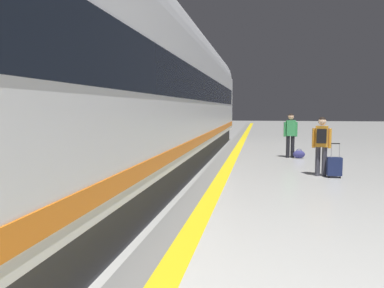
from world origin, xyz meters
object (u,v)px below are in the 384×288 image
passenger_near (291,132)px  duffel_bag_near (299,154)px  passenger_mid (322,141)px  suitcase_mid (334,166)px  high_speed_train (96,76)px

passenger_near → duffel_bag_near: 0.90m
passenger_mid → passenger_near: bearing=97.6°
passenger_near → suitcase_mid: bearing=-78.4°
duffel_bag_near → passenger_mid: passenger_mid is taller
passenger_near → passenger_mid: size_ratio=1.03×
duffel_bag_near → high_speed_train: bearing=-119.9°
suitcase_mid → high_speed_train: bearing=-142.7°
passenger_near → passenger_mid: bearing=-82.4°
suitcase_mid → passenger_near: bearing=101.6°
high_speed_train → suitcase_mid: high_speed_train is taller
passenger_near → passenger_mid: passenger_near is taller
high_speed_train → duffel_bag_near: high_speed_train is taller
passenger_mid → suitcase_mid: passenger_mid is taller
suitcase_mid → passenger_mid: bearing=148.2°
high_speed_train → passenger_near: bearing=62.3°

